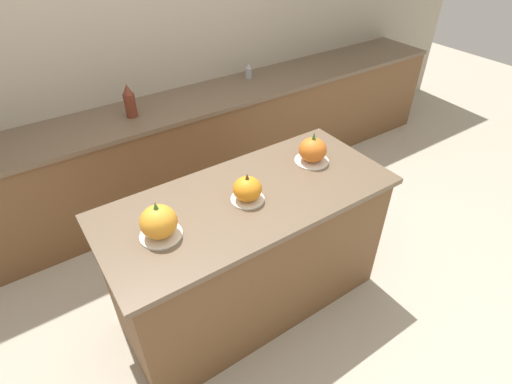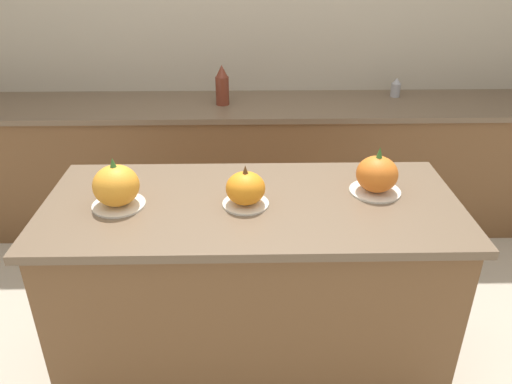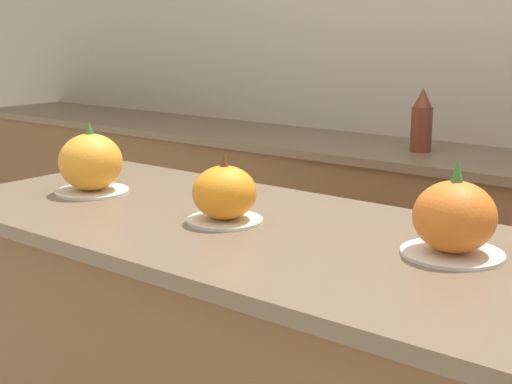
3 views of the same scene
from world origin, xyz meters
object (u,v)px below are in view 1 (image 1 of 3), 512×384
Objects in this scene: pumpkin_cake_right at (313,151)px; bottle_tall at (130,101)px; pumpkin_cake_left at (159,222)px; pumpkin_cake_center at (247,190)px; bottle_short at (249,71)px.

pumpkin_cake_right is 0.84× the size of bottle_tall.
pumpkin_cake_left is 0.51m from pumpkin_cake_center.
bottle_tall is (-0.69, 1.29, 0.02)m from pumpkin_cake_right.
pumpkin_cake_right reaches higher than pumpkin_cake_center.
pumpkin_cake_right is (1.05, 0.10, -0.01)m from pumpkin_cake_left.
bottle_tall is at bearing 75.36° from pumpkin_cake_left.
bottle_short is (0.47, 1.44, -0.04)m from pumpkin_cake_right.
bottle_tall is (0.36, 1.38, 0.01)m from pumpkin_cake_left.
pumpkin_cake_center is 1.39m from bottle_tall.
pumpkin_cake_right is 1.51m from bottle_short.
pumpkin_cake_center reaches higher than bottle_short.
pumpkin_cake_right is at bearing -108.19° from bottle_short.
bottle_tall is 1.18m from bottle_short.
bottle_short is at bearing 56.45° from pumpkin_cake_center.
bottle_tall is at bearing -172.69° from bottle_short.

